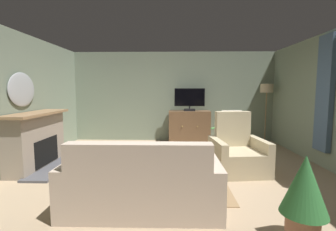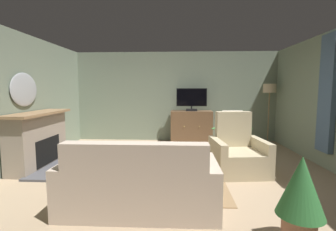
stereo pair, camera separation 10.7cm
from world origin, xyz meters
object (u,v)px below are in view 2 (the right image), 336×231
(television, at_px, (192,99))
(coffee_table, at_px, (158,155))
(floor_lamp, at_px, (269,96))
(fireplace, at_px, (39,141))
(potted_plant_small_fern_corner, at_px, (230,148))
(cat, at_px, (97,166))
(wall_mirror_oval, at_px, (24,90))
(tv_cabinet, at_px, (191,127))
(sofa_floral, at_px, (139,187))
(folded_newspaper, at_px, (159,150))
(armchair_in_far_corner, at_px, (238,154))
(potted_plant_on_hearth_side, at_px, (301,195))
(tv_remote, at_px, (160,150))

(television, distance_m, coffee_table, 3.11)
(television, distance_m, floor_lamp, 2.19)
(television, bearing_deg, fireplace, -143.78)
(potted_plant_small_fern_corner, height_order, cat, potted_plant_small_fern_corner)
(fireplace, bearing_deg, wall_mirror_oval, -180.00)
(fireplace, height_order, television, television)
(cat, bearing_deg, wall_mirror_oval, 168.68)
(coffee_table, distance_m, floor_lamp, 4.21)
(tv_cabinet, height_order, sofa_floral, sofa_floral)
(folded_newspaper, bearing_deg, cat, -177.83)
(folded_newspaper, distance_m, floor_lamp, 4.16)
(wall_mirror_oval, bearing_deg, potted_plant_small_fern_corner, 10.90)
(folded_newspaper, relative_size, floor_lamp, 0.18)
(fireplace, distance_m, cat, 1.38)
(armchair_in_far_corner, height_order, potted_plant_small_fern_corner, armchair_in_far_corner)
(floor_lamp, bearing_deg, coffee_table, -135.06)
(folded_newspaper, distance_m, potted_plant_on_hearth_side, 2.41)
(potted_plant_on_hearth_side, distance_m, potted_plant_small_fern_corner, 3.19)
(tv_remote, distance_m, potted_plant_on_hearth_side, 2.42)
(tv_cabinet, bearing_deg, fireplace, -143.16)
(folded_newspaper, distance_m, armchair_in_far_corner, 1.50)
(wall_mirror_oval, relative_size, floor_lamp, 0.49)
(sofa_floral, bearing_deg, folded_newspaper, 83.04)
(tv_remote, bearing_deg, coffee_table, 90.17)
(folded_newspaper, xyz_separation_m, sofa_floral, (-0.15, -1.23, -0.16))
(television, bearing_deg, cat, -125.76)
(fireplace, xyz_separation_m, tv_cabinet, (3.18, 2.38, -0.08))
(folded_newspaper, bearing_deg, potted_plant_on_hearth_side, -37.71)
(tv_remote, relative_size, floor_lamp, 0.10)
(coffee_table, xyz_separation_m, folded_newspaper, (0.00, 0.06, 0.06))
(television, distance_m, armchair_in_far_corner, 2.78)
(fireplace, xyz_separation_m, coffee_table, (2.47, -0.57, -0.11))
(sofa_floral, bearing_deg, floor_lamp, 53.15)
(coffee_table, xyz_separation_m, potted_plant_on_hearth_side, (1.56, -1.79, 0.10))
(fireplace, height_order, folded_newspaper, fireplace)
(potted_plant_on_hearth_side, bearing_deg, wall_mirror_oval, 151.10)
(potted_plant_on_hearth_side, bearing_deg, armchair_in_far_corner, 92.57)
(folded_newspaper, xyz_separation_m, potted_plant_small_fern_corner, (1.52, 1.33, -0.27))
(folded_newspaper, distance_m, sofa_floral, 1.25)
(tv_remote, height_order, cat, tv_remote)
(tv_remote, height_order, sofa_floral, sofa_floral)
(potted_plant_small_fern_corner, bearing_deg, television, 118.20)
(television, bearing_deg, wall_mirror_oval, -145.82)
(tv_cabinet, bearing_deg, coffee_table, -103.56)
(wall_mirror_oval, xyz_separation_m, cat, (1.53, -0.31, -1.43))
(tv_cabinet, bearing_deg, tv_remote, -103.65)
(television, xyz_separation_m, tv_remote, (-0.70, -2.82, -0.79))
(fireplace, relative_size, armchair_in_far_corner, 1.54)
(wall_mirror_oval, distance_m, television, 4.15)
(folded_newspaper, bearing_deg, television, 88.13)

